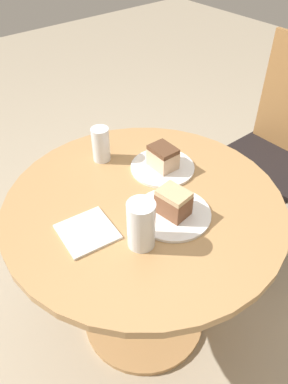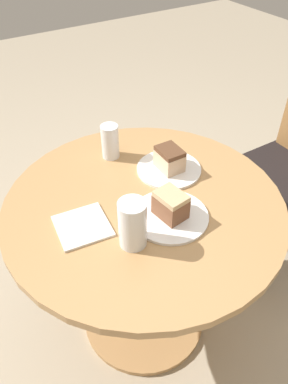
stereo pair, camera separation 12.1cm
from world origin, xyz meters
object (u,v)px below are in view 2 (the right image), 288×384
plate_far (169,169)px  glass_lemonade (133,226)px  cake_slice_near (171,205)px  cake_slice_far (169,159)px  glass_water (110,143)px  plate_near (170,216)px

plate_far → glass_lemonade: bearing=-51.3°
plate_far → cake_slice_near: (0.20, -0.14, 0.05)m
glass_lemonade → cake_slice_far: bearing=128.7°
cake_slice_near → glass_water: size_ratio=0.80×
cake_slice_near → glass_lemonade: glass_lemonade is taller
plate_near → cake_slice_near: bearing=26.6°
plate_far → plate_near: bearing=-34.1°
cake_slice_near → glass_water: glass_water is taller
cake_slice_far → plate_far: bearing=0.0°
plate_far → glass_lemonade: 0.38m
glass_lemonade → glass_water: bearing=160.2°
plate_far → cake_slice_near: cake_slice_near is taller
cake_slice_far → glass_lemonade: glass_lemonade is taller
cake_slice_far → plate_near: bearing=-34.1°
plate_near → cake_slice_far: size_ratio=2.45×
cake_slice_far → glass_water: size_ratio=0.76×
glass_water → plate_near: bearing=0.1°
plate_near → glass_lemonade: glass_lemonade is taller
cake_slice_far → glass_water: glass_water is taller
plate_far → cake_slice_far: cake_slice_far is taller
plate_far → cake_slice_far: 0.05m
plate_near → cake_slice_far: bearing=145.9°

